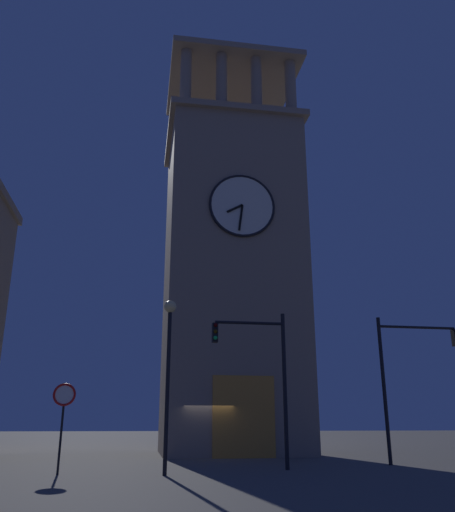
# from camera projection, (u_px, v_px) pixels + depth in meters

# --- Properties ---
(ground_plane) EXTENTS (200.00, 200.00, 0.00)m
(ground_plane) POSITION_uv_depth(u_px,v_px,m) (206.00, 458.00, 26.29)
(ground_plane) COLOR #56544F
(clocktower) EXTENTS (8.54, 8.40, 26.97)m
(clocktower) POSITION_uv_depth(u_px,v_px,m) (231.00, 274.00, 32.74)
(clocktower) COLOR gray
(clocktower) RESTS_ON ground_plane
(traffic_signal_near) EXTENTS (2.94, 0.41, 5.86)m
(traffic_signal_near) POSITION_uv_depth(u_px,v_px,m) (262.00, 364.00, 20.45)
(traffic_signal_near) COLOR black
(traffic_signal_near) RESTS_ON ground_plane
(traffic_signal_mid) EXTENTS (3.84, 0.41, 6.16)m
(traffic_signal_mid) POSITION_uv_depth(u_px,v_px,m) (407.00, 364.00, 23.08)
(traffic_signal_mid) COLOR black
(traffic_signal_mid) RESTS_ON ground_plane
(street_lamp) EXTENTS (0.44, 0.44, 5.89)m
(street_lamp) POSITION_uv_depth(u_px,v_px,m) (169.00, 352.00, 18.49)
(street_lamp) COLOR black
(street_lamp) RESTS_ON ground_plane
(no_horn_sign) EXTENTS (0.78, 0.14, 2.99)m
(no_horn_sign) POSITION_uv_depth(u_px,v_px,m) (64.00, 402.00, 18.18)
(no_horn_sign) COLOR black
(no_horn_sign) RESTS_ON ground_plane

